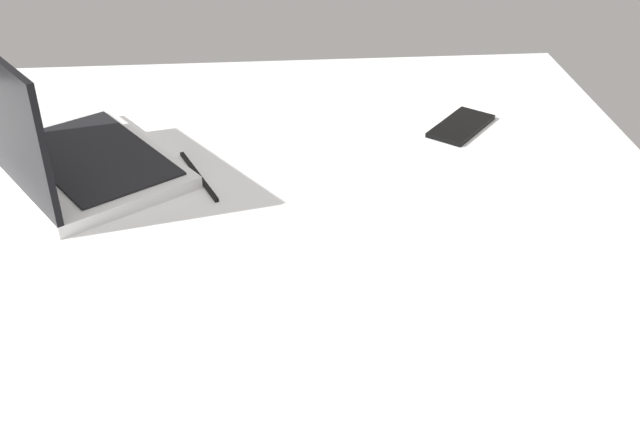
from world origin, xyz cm
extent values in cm
cube|color=white|center=(0.00, 0.00, 9.00)|extent=(180.00, 140.00, 18.00)
cube|color=silver|center=(43.47, 21.95, 19.00)|extent=(40.22, 37.58, 2.00)
cube|color=black|center=(44.31, 20.71, 20.20)|extent=(33.54, 30.37, 0.40)
cube|color=black|center=(37.28, 31.04, 30.50)|extent=(27.84, 19.40, 21.00)
cube|color=black|center=(54.04, -41.78, 18.40)|extent=(15.10, 14.21, 0.80)
cube|color=black|center=(39.64, 3.97, 18.30)|extent=(15.97, 6.96, 0.60)
camera|label=1|loc=(-66.32, -6.84, 77.04)|focal=42.57mm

